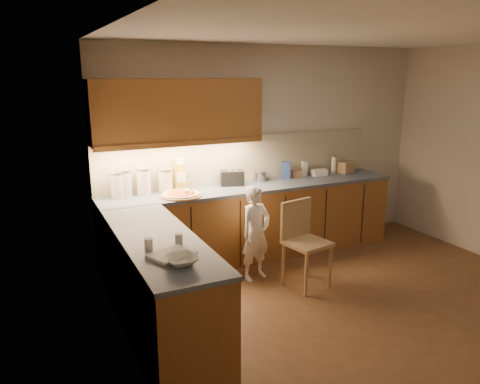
{
  "coord_description": "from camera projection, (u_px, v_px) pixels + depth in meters",
  "views": [
    {
      "loc": [
        -2.92,
        -3.25,
        2.27
      ],
      "look_at": [
        -0.8,
        1.2,
        1.0
      ],
      "focal_mm": 35.0,
      "sensor_mm": 36.0,
      "label": 1
    }
  ],
  "objects": [
    {
      "name": "dough_cloth",
      "position": [
        172.0,
        255.0,
        3.53
      ],
      "size": [
        0.38,
        0.35,
        0.02
      ],
      "primitive_type": "cube",
      "rotation": [
        0.0,
        0.0,
        0.39
      ],
      "color": "silver",
      "rests_on": "l_counter"
    },
    {
      "name": "child",
      "position": [
        256.0,
        233.0,
        5.18
      ],
      "size": [
        0.44,
        0.35,
        1.07
      ],
      "primitive_type": "imported",
      "rotation": [
        0.0,
        0.0,
        0.26
      ],
      "color": "white",
      "rests_on": "ground"
    },
    {
      "name": "room",
      "position": [
        377.0,
        140.0,
        4.21
      ],
      "size": [
        4.54,
        4.5,
        2.62
      ],
      "color": "#53351C",
      "rests_on": "ground"
    },
    {
      "name": "steel_pot",
      "position": [
        260.0,
        176.0,
        5.94
      ],
      "size": [
        0.17,
        0.17,
        0.13
      ],
      "color": "#AFAFB4",
      "rests_on": "l_counter"
    },
    {
      "name": "spice_jar_a",
      "position": [
        148.0,
        244.0,
        3.66
      ],
      "size": [
        0.07,
        0.07,
        0.09
      ],
      "primitive_type": "cylinder",
      "rotation": [
        0.0,
        0.0,
        -0.01
      ],
      "color": "white",
      "rests_on": "l_counter"
    },
    {
      "name": "upper_cabinets",
      "position": [
        178.0,
        111.0,
        5.23
      ],
      "size": [
        1.95,
        0.36,
        0.73
      ],
      "color": "#905B2A",
      "rests_on": "ground"
    },
    {
      "name": "mixing_bowl",
      "position": [
        182.0,
        260.0,
        3.38
      ],
      "size": [
        0.26,
        0.26,
        0.06
      ],
      "primitive_type": "imported",
      "rotation": [
        0.0,
        0.0,
        0.12
      ],
      "color": "white",
      "rests_on": "l_counter"
    },
    {
      "name": "l_counter",
      "position": [
        228.0,
        239.0,
        5.22
      ],
      "size": [
        3.77,
        2.62,
        0.92
      ],
      "color": "#905B2A",
      "rests_on": "ground"
    },
    {
      "name": "white_bottle",
      "position": [
        304.0,
        169.0,
        6.24
      ],
      "size": [
        0.07,
        0.07,
        0.19
      ],
      "primitive_type": "cube",
      "rotation": [
        0.0,
        0.0,
        -0.16
      ],
      "color": "white",
      "rests_on": "l_counter"
    },
    {
      "name": "canister_b",
      "position": [
        125.0,
        183.0,
        5.19
      ],
      "size": [
        0.17,
        0.17,
        0.31
      ],
      "rotation": [
        0.0,
        0.0,
        0.28
      ],
      "color": "silver",
      "rests_on": "l_counter"
    },
    {
      "name": "wooden_chair",
      "position": [
        303.0,
        237.0,
        5.05
      ],
      "size": [
        0.49,
        0.49,
        0.93
      ],
      "rotation": [
        0.0,
        0.0,
        0.19
      ],
      "color": "tan",
      "rests_on": "ground"
    },
    {
      "name": "canister_a",
      "position": [
        117.0,
        185.0,
        5.12
      ],
      "size": [
        0.15,
        0.15,
        0.29
      ],
      "rotation": [
        0.0,
        0.0,
        -0.14
      ],
      "color": "beige",
      "rests_on": "l_counter"
    },
    {
      "name": "canister_c",
      "position": [
        144.0,
        181.0,
        5.26
      ],
      "size": [
        0.16,
        0.16,
        0.31
      ],
      "rotation": [
        0.0,
        0.0,
        -0.34
      ],
      "color": "white",
      "rests_on": "l_counter"
    },
    {
      "name": "backsplash",
      "position": [
        244.0,
        158.0,
        5.91
      ],
      "size": [
        3.75,
        0.02,
        0.58
      ],
      "primitive_type": "cube",
      "color": "#B8AE8E",
      "rests_on": "l_counter"
    },
    {
      "name": "pizza_on_board",
      "position": [
        181.0,
        194.0,
        5.23
      ],
      "size": [
        0.46,
        0.46,
        0.19
      ],
      "rotation": [
        0.0,
        0.0,
        -0.36
      ],
      "color": "#A37C51",
      "rests_on": "l_counter"
    },
    {
      "name": "card_box_a",
      "position": [
        296.0,
        174.0,
        6.18
      ],
      "size": [
        0.14,
        0.11,
        0.1
      ],
      "primitive_type": "cube",
      "rotation": [
        0.0,
        0.0,
        -0.12
      ],
      "color": "#A37C58",
      "rests_on": "l_counter"
    },
    {
      "name": "oil_jug",
      "position": [
        180.0,
        175.0,
        5.5
      ],
      "size": [
        0.14,
        0.11,
        0.37
      ],
      "rotation": [
        0.0,
        0.0,
        -0.21
      ],
      "color": "gold",
      "rests_on": "l_counter"
    },
    {
      "name": "blue_box",
      "position": [
        286.0,
        170.0,
        6.08
      ],
      "size": [
        0.13,
        0.12,
        0.22
      ],
      "primitive_type": "cube",
      "rotation": [
        0.0,
        0.0,
        -0.42
      ],
      "color": "#304C91",
      "rests_on": "l_counter"
    },
    {
      "name": "card_box_b",
      "position": [
        346.0,
        167.0,
        6.42
      ],
      "size": [
        0.23,
        0.19,
        0.16
      ],
      "primitive_type": "cube",
      "rotation": [
        0.0,
        0.0,
        0.18
      ],
      "color": "tan",
      "rests_on": "l_counter"
    },
    {
      "name": "flat_pack",
      "position": [
        319.0,
        172.0,
        6.28
      ],
      "size": [
        0.22,
        0.17,
        0.08
      ],
      "primitive_type": "cube",
      "rotation": [
        0.0,
        0.0,
        -0.17
      ],
      "color": "silver",
      "rests_on": "l_counter"
    },
    {
      "name": "canister_d",
      "position": [
        165.0,
        180.0,
        5.38
      ],
      "size": [
        0.17,
        0.17,
        0.28
      ],
      "rotation": [
        0.0,
        0.0,
        0.24
      ],
      "color": "beige",
      "rests_on": "l_counter"
    },
    {
      "name": "toaster",
      "position": [
        232.0,
        178.0,
        5.72
      ],
      "size": [
        0.32,
        0.24,
        0.19
      ],
      "rotation": [
        0.0,
        0.0,
        -0.32
      ],
      "color": "black",
      "rests_on": "l_counter"
    },
    {
      "name": "tall_jar",
      "position": [
        334.0,
        165.0,
        6.41
      ],
      "size": [
        0.08,
        0.08,
        0.23
      ],
      "rotation": [
        0.0,
        0.0,
        -0.1
      ],
      "color": "white",
      "rests_on": "l_counter"
    },
    {
      "name": "spice_jar_b",
      "position": [
        179.0,
        239.0,
        3.79
      ],
      "size": [
        0.08,
        0.08,
        0.08
      ],
      "primitive_type": "cylinder",
      "rotation": [
        0.0,
        0.0,
        -0.28
      ],
      "color": "white",
      "rests_on": "l_counter"
    }
  ]
}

